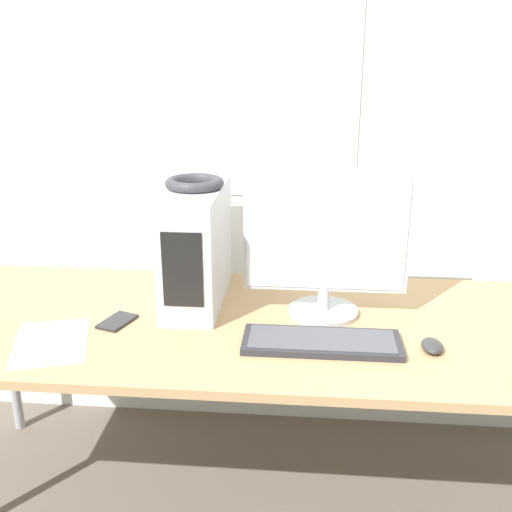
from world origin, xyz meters
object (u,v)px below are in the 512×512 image
at_px(cell_phone, 117,321).
at_px(keyboard, 322,342).
at_px(headphones, 195,183).
at_px(pc_tower, 197,245).
at_px(monitor_main, 326,242).
at_px(mouse, 432,346).

bearing_deg(cell_phone, keyboard, 10.72).
bearing_deg(headphones, cell_phone, -136.41).
height_order(pc_tower, headphones, headphones).
xyz_separation_m(pc_tower, keyboard, (0.42, -0.31, -0.19)).
xyz_separation_m(pc_tower, cell_phone, (-0.22, -0.21, -0.19)).
bearing_deg(headphones, keyboard, -36.04).
relative_size(pc_tower, monitor_main, 0.91).
relative_size(monitor_main, mouse, 5.65).
height_order(keyboard, mouse, mouse).
xyz_separation_m(monitor_main, cell_phone, (-0.66, -0.13, -0.24)).
distance_m(monitor_main, mouse, 0.45).
height_order(keyboard, cell_phone, keyboard).
distance_m(pc_tower, mouse, 0.82).
bearing_deg(keyboard, cell_phone, 171.66).
bearing_deg(mouse, headphones, 157.19).
bearing_deg(cell_phone, mouse, 13.22).
bearing_deg(cell_phone, monitor_main, 30.22).
bearing_deg(cell_phone, pc_tower, 62.53).
xyz_separation_m(headphones, monitor_main, (0.43, -0.08, -0.16)).
xyz_separation_m(keyboard, mouse, (0.32, -0.00, 0.00)).
bearing_deg(monitor_main, keyboard, -92.17).
height_order(monitor_main, mouse, monitor_main).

